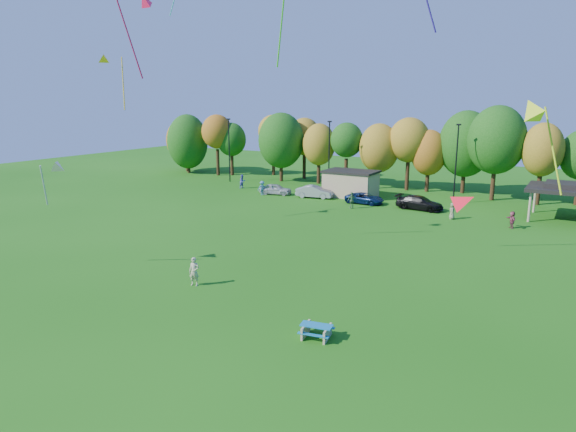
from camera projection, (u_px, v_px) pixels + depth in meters
The scene contains 21 objects.
ground at pixel (233, 332), 26.62m from camera, with size 160.00×160.00×0.00m, color #19600F.
tree_line at pixel (442, 147), 64.09m from camera, with size 93.57×10.55×11.15m.
lamp_posts at pixel (456, 161), 58.19m from camera, with size 64.50×0.25×9.09m.
utility_building at pixel (351, 183), 63.14m from camera, with size 6.30×4.30×3.25m.
pavilion at pixel (573, 189), 50.12m from camera, with size 8.20×6.20×3.77m.
picnic_table at pixel (316, 330), 25.85m from camera, with size 1.81×1.58×0.70m.
kite_flyer at pixel (194, 272), 33.00m from camera, with size 0.69×0.45×1.88m, color #BAB28B.
car_a at pixel (276, 189), 64.75m from camera, with size 1.62×4.03×1.37m, color silver.
car_b at pixel (315, 192), 62.54m from camera, with size 1.58×4.52×1.49m, color #9F9FA4.
car_c at pixel (365, 198), 59.07m from camera, with size 2.06×4.47×1.24m, color #0D224E.
car_d at pixel (420, 203), 55.85m from camera, with size 2.10×5.16×1.50m, color black.
far_person_0 at pixel (452, 211), 51.38m from camera, with size 0.82×0.53×1.67m, color #7D8259.
far_person_1 at pixel (512, 220), 47.79m from camera, with size 1.50×0.48×1.61m, color #8A394E.
far_person_2 at pixel (242, 182), 69.20m from camera, with size 0.90×0.70×1.84m, color #5956BE.
far_person_4 at pixel (352, 200), 56.38m from camera, with size 1.07×0.45×1.83m, color #4F7B4B.
far_person_5 at pixel (262, 188), 64.35m from camera, with size 1.14×0.66×1.77m, color teal.
kite_1 at pixel (144, 2), 37.00m from camera, with size 1.07×3.58×6.22m.
kite_3 at pixel (56, 166), 34.55m from camera, with size 1.88×1.88×3.44m.
kite_9 at pixel (105, 58), 45.35m from camera, with size 2.65×2.58×5.33m.
kite_11 at pixel (533, 110), 27.53m from camera, with size 3.01×2.59×5.48m.
kite_12 at pixel (465, 202), 21.52m from camera, with size 1.26×0.99×1.25m.
Camera 1 is at (14.89, -19.80, 11.78)m, focal length 32.00 mm.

